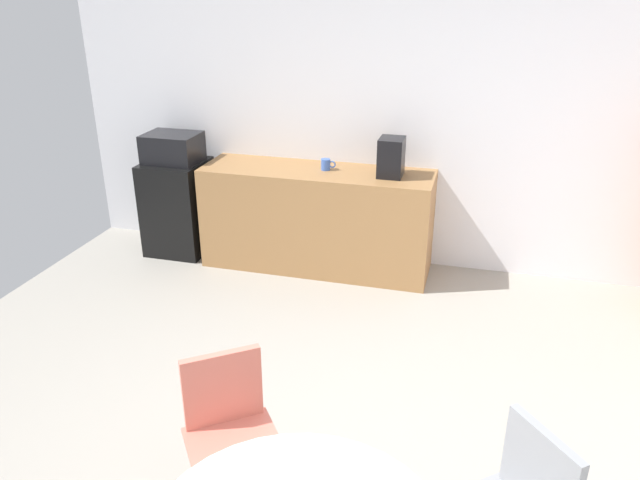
{
  "coord_description": "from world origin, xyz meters",
  "views": [
    {
      "loc": [
        0.68,
        -2.19,
        2.43
      ],
      "look_at": [
        -0.22,
        1.1,
        0.95
      ],
      "focal_mm": 34.31,
      "sensor_mm": 36.0,
      "label": 1
    }
  ],
  "objects_px": {
    "mini_fridge": "(178,207)",
    "mug_white": "(326,164)",
    "chair_coral": "(229,419)",
    "coffee_maker": "(391,157)",
    "microwave": "(173,148)"
  },
  "relations": [
    {
      "from": "mini_fridge",
      "to": "mug_white",
      "type": "height_order",
      "value": "mug_white"
    },
    {
      "from": "mini_fridge",
      "to": "chair_coral",
      "type": "distance_m",
      "value": 3.23
    },
    {
      "from": "chair_coral",
      "to": "coffee_maker",
      "type": "bearing_deg",
      "value": 83.83
    },
    {
      "from": "mug_white",
      "to": "coffee_maker",
      "type": "xyz_separation_m",
      "value": [
        0.56,
        -0.03,
        0.11
      ]
    },
    {
      "from": "mini_fridge",
      "to": "coffee_maker",
      "type": "bearing_deg",
      "value": 0.0
    },
    {
      "from": "mug_white",
      "to": "chair_coral",
      "type": "bearing_deg",
      "value": -84.63
    },
    {
      "from": "microwave",
      "to": "coffee_maker",
      "type": "relative_size",
      "value": 1.5
    },
    {
      "from": "chair_coral",
      "to": "mug_white",
      "type": "distance_m",
      "value": 2.82
    },
    {
      "from": "coffee_maker",
      "to": "chair_coral",
      "type": "bearing_deg",
      "value": -96.17
    },
    {
      "from": "mug_white",
      "to": "coffee_maker",
      "type": "relative_size",
      "value": 0.4
    },
    {
      "from": "mini_fridge",
      "to": "chair_coral",
      "type": "xyz_separation_m",
      "value": [
        1.69,
        -2.75,
        0.09
      ]
    },
    {
      "from": "chair_coral",
      "to": "mini_fridge",
      "type": "bearing_deg",
      "value": 121.54
    },
    {
      "from": "microwave",
      "to": "mug_white",
      "type": "distance_m",
      "value": 1.43
    },
    {
      "from": "mug_white",
      "to": "coffee_maker",
      "type": "bearing_deg",
      "value": -2.77
    },
    {
      "from": "microwave",
      "to": "coffee_maker",
      "type": "xyz_separation_m",
      "value": [
        1.98,
        0.0,
        0.06
      ]
    }
  ]
}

